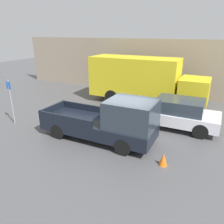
# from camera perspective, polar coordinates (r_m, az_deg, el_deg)

# --- Properties ---
(ground_plane) EXTENTS (60.00, 60.00, 0.00)m
(ground_plane) POSITION_cam_1_polar(r_m,az_deg,el_deg) (10.77, 3.32, -6.98)
(ground_plane) COLOR #4C4C4F
(building_wall) EXTENTS (28.00, 0.15, 4.41)m
(building_wall) POSITION_cam_1_polar(r_m,az_deg,el_deg) (18.05, 14.51, 11.00)
(building_wall) COLOR gray
(building_wall) RESTS_ON ground
(pickup_truck) EXTENTS (5.55, 1.97, 2.16)m
(pickup_truck) POSITION_cam_1_polar(r_m,az_deg,el_deg) (10.16, -0.76, -2.53)
(pickup_truck) COLOR black
(pickup_truck) RESTS_ON ground
(car) EXTENTS (4.39, 1.98, 1.60)m
(car) POSITION_cam_1_polar(r_m,az_deg,el_deg) (12.23, 16.64, -0.24)
(car) COLOR silver
(car) RESTS_ON ground
(delivery_truck) EXTENTS (8.10, 2.33, 3.26)m
(delivery_truck) POSITION_cam_1_polar(r_m,az_deg,el_deg) (15.63, 7.85, 8.42)
(delivery_truck) COLOR gold
(delivery_truck) RESTS_ON ground
(parking_sign) EXTENTS (0.30, 0.07, 2.52)m
(parking_sign) POSITION_cam_1_polar(r_m,az_deg,el_deg) (13.23, -24.89, 2.97)
(parking_sign) COLOR gray
(parking_sign) RESTS_ON ground
(newspaper_box) EXTENTS (0.45, 0.40, 1.04)m
(newspaper_box) POSITION_cam_1_polar(r_m,az_deg,el_deg) (19.62, -0.01, 7.32)
(newspaper_box) COLOR #194CB2
(newspaper_box) RESTS_ON ground
(traffic_cone) EXTENTS (0.33, 0.33, 0.52)m
(traffic_cone) POSITION_cam_1_polar(r_m,az_deg,el_deg) (8.91, 13.26, -11.95)
(traffic_cone) COLOR orange
(traffic_cone) RESTS_ON ground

